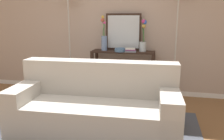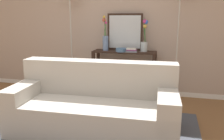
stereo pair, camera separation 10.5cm
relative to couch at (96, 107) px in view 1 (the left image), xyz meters
name	(u,v)px [view 1 (the left image)]	position (x,y,z in m)	size (l,w,h in m)	color
back_wall	(110,24)	(-0.21, 1.72, 1.01)	(12.00, 0.15, 2.65)	white
area_rug	(93,136)	(0.00, -0.16, -0.31)	(2.66, 1.99, 0.01)	#474C56
couch	(96,107)	(0.00, 0.00, 0.00)	(2.09, 0.94, 0.88)	#ADA89E
console_table	(123,66)	(0.10, 1.40, 0.26)	(1.13, 0.35, 0.85)	black
floor_lamp_left	(69,17)	(-0.91, 1.37, 1.13)	(0.28, 0.28, 1.85)	#B7B2A8
floor_lamp_right	(178,15)	(1.01, 1.37, 1.16)	(0.28, 0.28, 1.88)	#B7B2A8
wall_mirror	(123,32)	(0.08, 1.54, 0.87)	(0.65, 0.02, 0.66)	black
vase_tall_flowers	(104,39)	(-0.25, 1.39, 0.74)	(0.12, 0.12, 0.62)	#6B84AD
vase_short_flowers	(143,39)	(0.45, 1.40, 0.75)	(0.12, 0.13, 0.56)	silver
fruit_bowl	(120,50)	(0.07, 1.29, 0.57)	(0.19, 0.19, 0.06)	#4C7093
book_stack	(130,50)	(0.25, 1.29, 0.57)	(0.21, 0.15, 0.07)	slate
book_row_under_console	(107,92)	(-0.21, 1.40, -0.26)	(0.31, 0.17, 0.13)	#2D2D33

